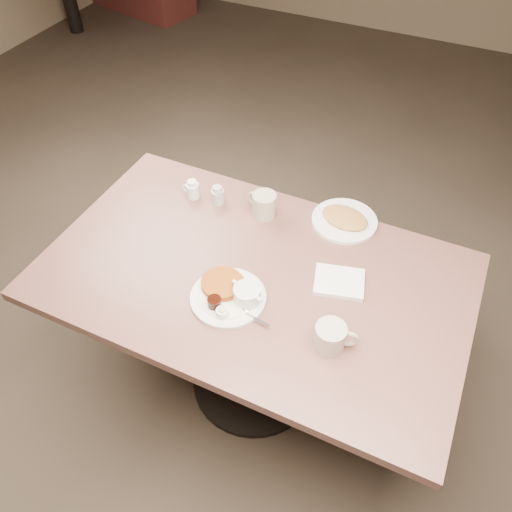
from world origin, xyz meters
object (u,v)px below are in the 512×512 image
at_px(main_plate, 231,294).
at_px(diner_table, 254,303).
at_px(creamer_right, 218,195).
at_px(hash_plate, 345,220).
at_px(creamer_left, 193,190).
at_px(coffee_mug_near, 331,337).
at_px(coffee_mug_far, 263,205).

bearing_deg(main_plate, diner_table, 81.17).
distance_m(diner_table, creamer_right, 0.46).
bearing_deg(hash_plate, creamer_left, -169.35).
xyz_separation_m(coffee_mug_near, creamer_left, (-0.75, 0.45, -0.01)).
xyz_separation_m(main_plate, coffee_mug_far, (-0.08, 0.43, 0.03)).
distance_m(coffee_mug_near, coffee_mug_far, 0.64).
bearing_deg(hash_plate, diner_table, -117.98).
bearing_deg(main_plate, coffee_mug_far, 100.10).
bearing_deg(creamer_left, main_plate, -46.92).
bearing_deg(diner_table, coffee_mug_far, 108.22).
relative_size(creamer_left, hash_plate, 0.27).
bearing_deg(coffee_mug_far, diner_table, -71.78).
height_order(diner_table, coffee_mug_near, coffee_mug_near).
bearing_deg(coffee_mug_near, creamer_right, 144.50).
height_order(diner_table, main_plate, main_plate).
relative_size(coffee_mug_far, creamer_right, 1.79).
distance_m(main_plate, coffee_mug_near, 0.37).
xyz_separation_m(main_plate, creamer_right, (-0.27, 0.42, 0.01)).
bearing_deg(coffee_mug_near, main_plate, 174.55).
bearing_deg(diner_table, main_plate, -98.83).
relative_size(creamer_left, creamer_right, 1.00).
bearing_deg(coffee_mug_near, creamer_left, 149.30).
height_order(coffee_mug_near, creamer_right, coffee_mug_near).
bearing_deg(creamer_left, coffee_mug_near, -30.70).
height_order(creamer_left, hash_plate, creamer_left).
relative_size(main_plate, creamer_left, 4.21).
bearing_deg(creamer_right, coffee_mug_near, -35.50).
distance_m(coffee_mug_near, creamer_left, 0.87).
bearing_deg(main_plate, hash_plate, 66.51).
bearing_deg(coffee_mug_far, creamer_right, -176.50).
bearing_deg(hash_plate, main_plate, -113.49).
bearing_deg(diner_table, hash_plate, 62.02).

